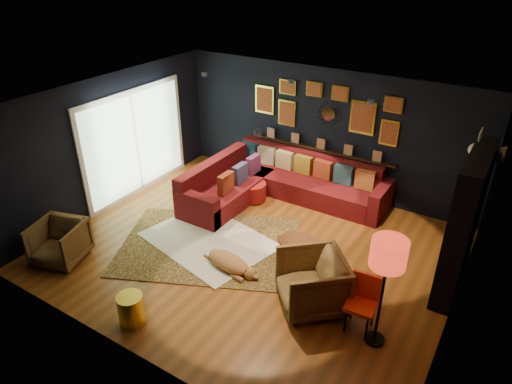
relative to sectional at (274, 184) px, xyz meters
The scene contains 20 objects.
floor 1.94m from the sectional, 71.24° to the right, with size 6.50×6.50×0.00m, color #9B511D.
room_walls 2.29m from the sectional, 71.24° to the right, with size 6.50×6.50×6.50m.
sectional is the anchor object (origin of this frame).
ledge 1.22m from the sectional, 54.82° to the left, with size 3.20×0.12×0.04m, color black.
gallery_wall 1.84m from the sectional, 56.49° to the left, with size 3.15×0.04×1.02m.
sunburst_mirror 1.80m from the sectional, 51.91° to the left, with size 0.47×0.16×0.47m.
fireplace 3.88m from the sectional, 13.77° to the right, with size 0.31×1.60×2.20m.
deer_head 4.15m from the sectional, ahead, with size 0.50×0.28×0.45m.
sliding_door 2.97m from the sectional, 155.08° to the right, with size 0.06×2.80×2.20m.
ceiling_spots 2.53m from the sectional, 58.65° to the right, with size 3.30×2.50×0.06m.
shag_rug 2.04m from the sectional, 95.28° to the right, with size 2.18×1.59×0.03m, color silver.
leopard_rug 2.13m from the sectional, 92.41° to the right, with size 3.07×2.19×0.02m, color #B88B46.
coffee_table 2.27m from the sectional, 49.33° to the right, with size 0.80×0.60×0.40m.
pouf 0.46m from the sectional, 135.64° to the right, with size 0.54×0.54×0.35m, color maroon.
armchair_left 4.22m from the sectional, 117.34° to the right, with size 0.76×0.71×0.78m, color #A6793B.
armchair_right 3.28m from the sectional, 50.48° to the right, with size 0.90×0.84×0.92m, color #A6793B.
gold_stool 4.16m from the sectional, 88.42° to the right, with size 0.37×0.37×0.46m, color gold.
orange_chair 3.81m from the sectional, 41.70° to the right, with size 0.42×0.42×0.83m.
floor_lamp 4.24m from the sectional, 40.82° to the right, with size 0.45×0.45×1.62m.
dog 2.54m from the sectional, 76.84° to the right, with size 1.13×0.56×0.36m, color tan, non-canonical shape.
Camera 1 is at (3.50, -5.49, 4.68)m, focal length 32.00 mm.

